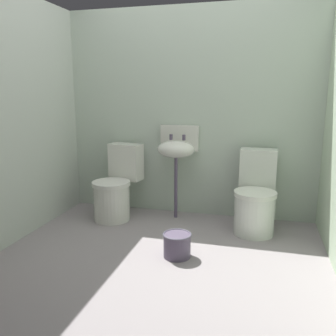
{
  "coord_description": "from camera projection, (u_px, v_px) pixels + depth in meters",
  "views": [
    {
      "loc": [
        0.76,
        -2.58,
        1.34
      ],
      "look_at": [
        0.0,
        0.29,
        0.7
      ],
      "focal_mm": 37.83,
      "sensor_mm": 36.0,
      "label": 1
    }
  ],
  "objects": [
    {
      "name": "toilet_left",
      "position": [
        116.0,
        189.0,
        3.8
      ],
      "size": [
        0.48,
        0.65,
        0.78
      ],
      "rotation": [
        0.0,
        0.0,
        2.96
      ],
      "color": "silver",
      "rests_on": "ground"
    },
    {
      "name": "bucket",
      "position": [
        177.0,
        245.0,
        2.92
      ],
      "size": [
        0.24,
        0.24,
        0.2
      ],
      "color": "#50455B",
      "rests_on": "ground"
    },
    {
      "name": "wall_back",
      "position": [
        190.0,
        114.0,
        3.83
      ],
      "size": [
        3.11,
        0.1,
        2.21
      ],
      "primitive_type": "cube",
      "color": "#ADBDAA",
      "rests_on": "ground"
    },
    {
      "name": "ground_plane",
      "position": [
        159.0,
        263.0,
        2.92
      ],
      "size": [
        3.11,
        2.76,
        0.08
      ],
      "primitive_type": "cube",
      "color": "gray"
    },
    {
      "name": "toilet_right",
      "position": [
        255.0,
        199.0,
        3.44
      ],
      "size": [
        0.42,
        0.61,
        0.78
      ],
      "rotation": [
        0.0,
        0.0,
        3.1
      ],
      "color": "silver",
      "rests_on": "ground"
    },
    {
      "name": "sink",
      "position": [
        177.0,
        149.0,
        3.73
      ],
      "size": [
        0.42,
        0.35,
        0.99
      ],
      "color": "#50455B",
      "rests_on": "ground"
    },
    {
      "name": "wall_left",
      "position": [
        9.0,
        119.0,
        3.12
      ],
      "size": [
        0.1,
        2.56,
        2.21
      ],
      "primitive_type": "cube",
      "color": "#B1BAAD",
      "rests_on": "ground"
    }
  ]
}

